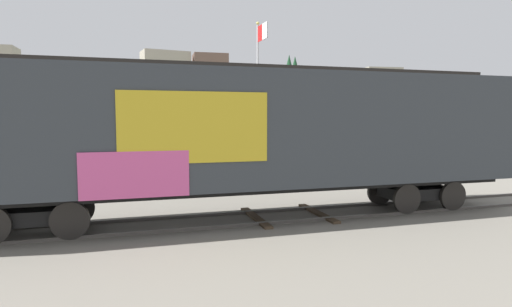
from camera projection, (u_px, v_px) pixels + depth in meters
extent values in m
plane|color=slate|center=(279.00, 217.00, 12.44)|extent=(260.00, 260.00, 0.00)
cube|color=#4C4742|center=(258.00, 224.00, 11.51)|extent=(60.00, 0.89, 0.08)
cube|color=#4C4742|center=(245.00, 212.00, 12.89)|extent=(60.00, 0.89, 0.08)
cube|color=#423323|center=(318.00, 213.00, 12.80)|extent=(0.27, 2.50, 0.07)
cube|color=#423323|center=(256.00, 217.00, 12.24)|extent=(0.27, 2.50, 0.07)
cube|color=#33383D|center=(251.00, 129.00, 11.98)|extent=(16.53, 2.98, 3.14)
cube|color=#2D2823|center=(251.00, 69.00, 11.84)|extent=(15.67, 0.61, 0.24)
cube|color=gold|center=(195.00, 127.00, 10.13)|extent=(3.63, 0.08, 1.73)
cube|color=#CC4C8C|center=(135.00, 175.00, 9.81)|extent=(2.50, 0.06, 1.10)
cube|color=black|center=(251.00, 187.00, 12.12)|extent=(16.18, 1.73, 0.20)
cube|color=black|center=(37.00, 214.00, 10.56)|extent=(2.12, 1.27, 0.36)
cylinder|color=black|center=(7.00, 212.00, 11.01)|extent=(0.92, 0.13, 0.92)
cylinder|color=black|center=(70.00, 221.00, 10.12)|extent=(0.92, 0.13, 0.92)
cylinder|color=black|center=(77.00, 208.00, 11.49)|extent=(0.92, 0.13, 0.92)
cube|color=black|center=(415.00, 192.00, 13.76)|extent=(2.12, 1.27, 0.36)
cylinder|color=black|center=(407.00, 199.00, 12.83)|extent=(0.92, 0.13, 0.92)
cylinder|color=black|center=(380.00, 191.00, 14.21)|extent=(0.92, 0.13, 0.92)
cylinder|color=black|center=(453.00, 196.00, 13.32)|extent=(0.92, 0.13, 0.92)
cylinder|color=black|center=(422.00, 189.00, 14.69)|extent=(0.92, 0.13, 0.92)
cylinder|color=silver|center=(258.00, 99.00, 22.90)|extent=(0.12, 0.12, 7.91)
sphere|color=#D8CC66|center=(258.00, 23.00, 22.56)|extent=(0.18, 0.18, 0.18)
cube|color=red|center=(263.00, 32.00, 21.93)|extent=(0.12, 1.33, 0.82)
cube|color=white|center=(265.00, 31.00, 21.62)|extent=(0.09, 0.67, 0.82)
cube|color=slate|center=(160.00, 108.00, 70.47)|extent=(158.13, 33.46, 9.00)
cube|color=#9E9384|center=(0.00, 59.00, 54.64)|extent=(4.19, 4.07, 3.15)
cube|color=#9E9384|center=(381.00, 75.00, 70.06)|extent=(6.38, 4.34, 2.17)
cube|color=#9E9384|center=(165.00, 64.00, 60.40)|extent=(7.07, 4.88, 3.37)
cube|color=brown|center=(210.00, 66.00, 62.18)|extent=(5.09, 4.20, 3.25)
cone|color=#193D23|center=(295.00, 69.00, 70.39)|extent=(2.11, 2.11, 4.23)
cone|color=#193D23|center=(289.00, 67.00, 66.60)|extent=(1.95, 1.95, 3.89)
cube|color=#9E8966|center=(142.00, 171.00, 17.78)|extent=(4.34, 2.10, 0.73)
cube|color=#2D333D|center=(138.00, 154.00, 17.69)|extent=(2.03, 1.78, 0.70)
cylinder|color=black|center=(176.00, 176.00, 18.98)|extent=(0.65, 0.26, 0.64)
cylinder|color=black|center=(177.00, 182.00, 17.27)|extent=(0.65, 0.26, 0.64)
cylinder|color=black|center=(109.00, 178.00, 18.35)|extent=(0.65, 0.26, 0.64)
cylinder|color=black|center=(103.00, 184.00, 16.64)|extent=(0.65, 0.26, 0.64)
cube|color=#1E5933|center=(252.00, 168.00, 18.88)|extent=(4.43, 2.14, 0.72)
cube|color=#2D333D|center=(245.00, 152.00, 18.75)|extent=(2.24, 1.80, 0.73)
cylinder|color=black|center=(279.00, 173.00, 20.06)|extent=(0.65, 0.27, 0.64)
cylinder|color=black|center=(289.00, 178.00, 18.35)|extent=(0.65, 0.27, 0.64)
cylinder|color=black|center=(217.00, 174.00, 19.46)|extent=(0.65, 0.27, 0.64)
cylinder|color=black|center=(222.00, 180.00, 17.76)|extent=(0.65, 0.27, 0.64)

